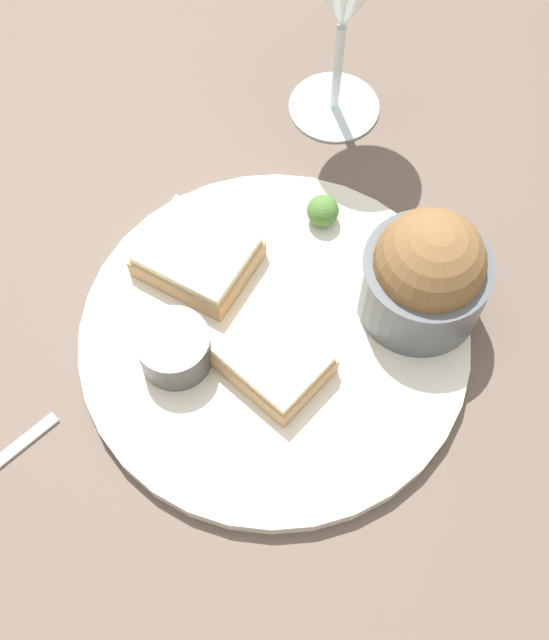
% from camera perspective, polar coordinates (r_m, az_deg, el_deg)
% --- Properties ---
extents(ground_plane, '(4.00, 4.00, 0.00)m').
position_cam_1_polar(ground_plane, '(0.60, -0.00, -1.49)').
color(ground_plane, brown).
extents(dinner_plate, '(0.29, 0.29, 0.01)m').
position_cam_1_polar(dinner_plate, '(0.59, -0.00, -1.19)').
color(dinner_plate, silver).
rests_on(dinner_plate, ground_plane).
extents(salad_bowl, '(0.09, 0.09, 0.09)m').
position_cam_1_polar(salad_bowl, '(0.57, 10.72, 3.24)').
color(salad_bowl, '#4C5156').
rests_on(salad_bowl, dinner_plate).
extents(sauce_ramekin, '(0.05, 0.05, 0.03)m').
position_cam_1_polar(sauce_ramekin, '(0.56, -7.15, -1.95)').
color(sauce_ramekin, '#4C4C4C').
rests_on(sauce_ramekin, dinner_plate).
extents(cheese_toast_near, '(0.10, 0.10, 0.03)m').
position_cam_1_polar(cheese_toast_near, '(0.60, -5.51, 4.56)').
color(cheese_toast_near, tan).
rests_on(cheese_toast_near, dinner_plate).
extents(cheese_toast_far, '(0.08, 0.07, 0.03)m').
position_cam_1_polar(cheese_toast_far, '(0.56, -0.11, -2.90)').
color(cheese_toast_far, tan).
rests_on(cheese_toast_far, dinner_plate).
extents(garnish, '(0.03, 0.03, 0.03)m').
position_cam_1_polar(garnish, '(0.62, 3.46, 7.77)').
color(garnish, '#477533').
rests_on(garnish, dinner_plate).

